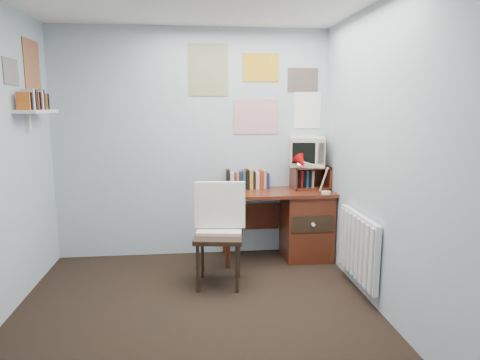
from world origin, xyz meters
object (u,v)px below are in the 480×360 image
at_px(desk_lamp, 327,177).
at_px(crt_tv, 307,150).
at_px(desk, 301,222).
at_px(wall_shelf, 37,111).
at_px(desk_chair, 219,237).
at_px(radiator, 358,247).
at_px(tv_riser, 310,177).

distance_m(desk_lamp, crt_tv, 0.44).
height_order(desk, wall_shelf, wall_shelf).
bearing_deg(desk_chair, desk_lamp, 29.28).
height_order(crt_tv, wall_shelf, wall_shelf).
xyz_separation_m(radiator, wall_shelf, (-2.86, 0.55, 1.20)).
distance_m(desk, desk_chair, 1.16).
bearing_deg(desk, wall_shelf, -171.60).
bearing_deg(radiator, tv_riser, 99.28).
xyz_separation_m(desk, tv_riser, (0.12, 0.11, 0.48)).
height_order(desk_chair, desk_lamp, desk_lamp).
height_order(desk_chair, crt_tv, crt_tv).
bearing_deg(tv_riser, radiator, -80.72).
xyz_separation_m(desk, radiator, (0.29, -0.93, 0.01)).
xyz_separation_m(desk_lamp, radiator, (0.09, -0.72, -0.52)).
distance_m(desk_chair, tv_riser, 1.38).
bearing_deg(desk_lamp, wall_shelf, -178.53).
bearing_deg(wall_shelf, radiator, -10.89).
bearing_deg(desk_lamp, desk, 131.76).
distance_m(tv_riser, crt_tv, 0.30).
xyz_separation_m(desk, wall_shelf, (-2.57, -0.38, 1.21)).
xyz_separation_m(desk, desk_chair, (-0.95, -0.65, 0.06)).
relative_size(desk_lamp, radiator, 0.45).
bearing_deg(desk, desk_lamp, -46.25).
relative_size(desk_lamp, crt_tv, 0.98).
bearing_deg(desk_chair, radiator, -4.21).
relative_size(desk_chair, radiator, 1.17).
distance_m(desk_chair, wall_shelf, 2.01).
bearing_deg(desk_chair, desk, 42.84).
distance_m(desk_lamp, radiator, 0.89).
distance_m(radiator, wall_shelf, 3.15).
distance_m(desk_lamp, tv_riser, 0.34).
distance_m(desk, wall_shelf, 2.87).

